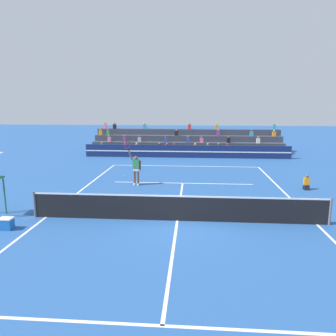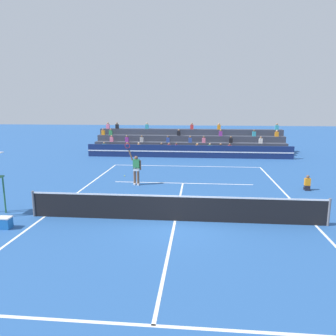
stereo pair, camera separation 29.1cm
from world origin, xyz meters
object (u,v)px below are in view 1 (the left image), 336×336
(tennis_player, at_px, (136,168))
(tennis_ball, at_px, (124,176))
(equipment_cooler, at_px, (6,224))
(ball_kid_courtside, at_px, (306,184))

(tennis_player, height_order, tennis_ball, tennis_player)
(tennis_player, distance_m, equipment_cooler, 8.13)
(ball_kid_courtside, relative_size, tennis_player, 0.34)
(tennis_player, distance_m, tennis_ball, 2.64)
(tennis_ball, distance_m, equipment_cooler, 9.69)
(ball_kid_courtside, bearing_deg, tennis_player, 178.11)
(tennis_ball, relative_size, equipment_cooler, 0.14)
(tennis_player, bearing_deg, tennis_ball, 118.98)
(ball_kid_courtside, relative_size, equipment_cooler, 1.69)
(tennis_player, height_order, equipment_cooler, tennis_player)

